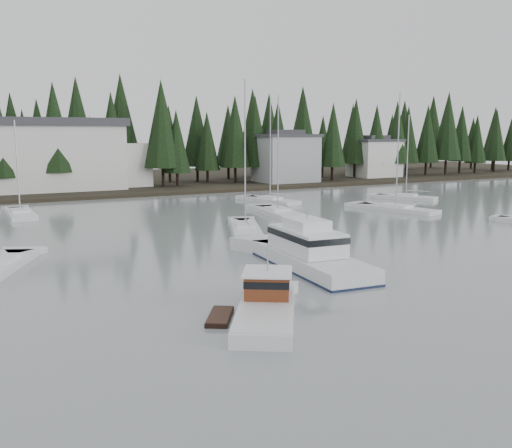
{
  "coord_description": "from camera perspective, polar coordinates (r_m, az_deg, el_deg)",
  "views": [
    {
      "loc": [
        -17.14,
        -9.88,
        9.06
      ],
      "look_at": [
        2.38,
        26.52,
        2.5
      ],
      "focal_mm": 40.0,
      "sensor_mm": 36.0,
      "label": 1
    }
  ],
  "objects": [
    {
      "name": "far_shore_land",
      "position": [
        108.63,
        -19.06,
        3.75
      ],
      "size": [
        240.0,
        54.0,
        1.0
      ],
      "primitive_type": "cube",
      "color": "black",
      "rests_on": "ground"
    },
    {
      "name": "conifer_treeline",
      "position": [
        97.82,
        -18.01,
        3.27
      ],
      "size": [
        200.0,
        22.0,
        20.0
      ],
      "primitive_type": null,
      "color": "black",
      "rests_on": "ground"
    },
    {
      "name": "house_east_a",
      "position": [
        102.78,
        2.98,
        6.7
      ],
      "size": [
        10.6,
        8.48,
        9.25
      ],
      "color": "#999EA0",
      "rests_on": "ground"
    },
    {
      "name": "house_east_b",
      "position": [
        117.24,
        11.77,
        6.56
      ],
      "size": [
        9.54,
        7.42,
        8.25
      ],
      "color": "silver",
      "rests_on": "ground"
    },
    {
      "name": "harbor_inn",
      "position": [
        93.36,
        -19.57,
        6.49
      ],
      "size": [
        29.5,
        11.5,
        10.9
      ],
      "color": "silver",
      "rests_on": "ground"
    },
    {
      "name": "lobster_boat_brown",
      "position": [
        28.64,
        0.85,
        -8.45
      ],
      "size": [
        6.67,
        8.35,
        4.04
      ],
      "rotation": [
        0.0,
        0.0,
        1.01
      ],
      "color": "silver",
      "rests_on": "ground"
    },
    {
      "name": "cabin_cruiser_center",
      "position": [
        39.07,
        5.34,
        -3.26
      ],
      "size": [
        4.77,
        12.24,
        5.14
      ],
      "rotation": [
        0.0,
        0.0,
        1.48
      ],
      "color": "silver",
      "rests_on": "ground"
    },
    {
      "name": "sailboat_1",
      "position": [
        82.38,
        14.75,
        2.47
      ],
      "size": [
        6.17,
        8.51,
        12.18
      ],
      "rotation": [
        0.0,
        0.0,
        2.07
      ],
      "color": "silver",
      "rests_on": "ground"
    },
    {
      "name": "sailboat_2",
      "position": [
        42.7,
        -24.23,
        -3.92
      ],
      "size": [
        5.91,
        8.46,
        14.05
      ],
      "rotation": [
        0.0,
        0.0,
        1.14
      ],
      "color": "silver",
      "rests_on": "ground"
    },
    {
      "name": "sailboat_3",
      "position": [
        69.64,
        13.79,
        1.35
      ],
      "size": [
        5.06,
        10.88,
        14.43
      ],
      "rotation": [
        0.0,
        0.0,
        1.8
      ],
      "color": "silver",
      "rests_on": "ground"
    },
    {
      "name": "sailboat_4",
      "position": [
        64.78,
        2.18,
        1.04
      ],
      "size": [
        4.19,
        9.87,
        13.79
      ],
      "rotation": [
        0.0,
        0.0,
        1.44
      ],
      "color": "silver",
      "rests_on": "ground"
    },
    {
      "name": "sailboat_5",
      "position": [
        76.17,
        1.42,
        2.25
      ],
      "size": [
        4.48,
        9.7,
        14.25
      ],
      "rotation": [
        0.0,
        0.0,
        1.78
      ],
      "color": "silver",
      "rests_on": "ground"
    },
    {
      "name": "sailboat_6",
      "position": [
        68.75,
        -22.49,
        0.81
      ],
      "size": [
        2.66,
        9.47,
        11.06
      ],
      "rotation": [
        0.0,
        0.0,
        1.57
      ],
      "color": "silver",
      "rests_on": "ground"
    },
    {
      "name": "sailboat_9",
      "position": [
        53.62,
        -1.08,
        -0.61
      ],
      "size": [
        6.22,
        10.14,
        14.49
      ],
      "rotation": [
        0.0,
        0.0,
        1.17
      ],
      "color": "silver",
      "rests_on": "ground"
    },
    {
      "name": "runabout_1",
      "position": [
        51.13,
        6.1,
        -1.08
      ],
      "size": [
        2.65,
        6.94,
        1.42
      ],
      "rotation": [
        0.0,
        0.0,
        1.5
      ],
      "color": "silver",
      "rests_on": "ground"
    }
  ]
}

